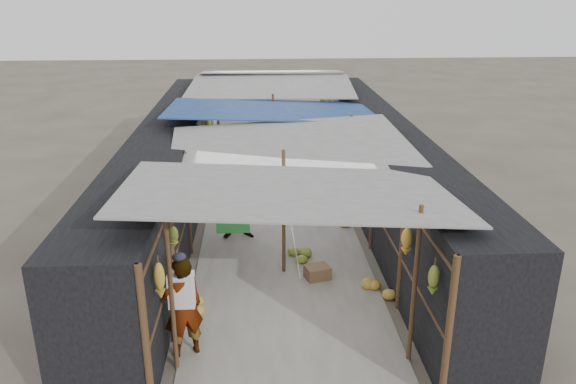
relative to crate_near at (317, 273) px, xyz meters
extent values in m
plane|color=#6B6356|center=(-0.65, -2.66, -0.14)|extent=(80.00, 80.00, 0.00)
cube|color=#9E998E|center=(-0.65, 3.84, -0.13)|extent=(3.60, 16.00, 0.02)
cube|color=black|center=(-3.35, 3.84, 1.01)|extent=(1.40, 15.00, 2.30)
cube|color=black|center=(2.05, 3.84, 1.01)|extent=(1.40, 15.00, 2.30)
cube|color=#845F43|center=(0.00, 0.00, 0.00)|extent=(0.55, 0.49, 0.28)
cube|color=#845F43|center=(0.09, 3.76, 0.01)|extent=(0.62, 0.57, 0.30)
cube|color=#845F43|center=(-1.08, 5.95, -0.01)|extent=(0.44, 0.38, 0.25)
cylinder|color=black|center=(1.05, 6.13, -0.04)|extent=(0.67, 0.67, 0.20)
imported|color=white|center=(-2.35, -2.32, 0.71)|extent=(0.73, 0.62, 1.71)
imported|color=#1D4893|center=(-1.52, 2.08, 0.79)|extent=(0.92, 0.73, 1.86)
imported|color=#534F48|center=(0.31, 5.37, 0.31)|extent=(0.37, 0.60, 0.89)
cylinder|color=brown|center=(-2.45, -2.66, 1.16)|extent=(0.07, 0.07, 2.60)
cylinder|color=brown|center=(1.15, -2.66, 1.16)|extent=(0.07, 0.07, 2.60)
cylinder|color=brown|center=(-0.65, 0.34, 1.16)|extent=(0.07, 0.07, 2.60)
cylinder|color=brown|center=(-2.45, 3.34, 1.16)|extent=(0.07, 0.07, 2.60)
cylinder|color=brown|center=(1.15, 3.34, 1.16)|extent=(0.07, 0.07, 2.60)
cylinder|color=brown|center=(-0.65, 6.34, 1.16)|extent=(0.07, 0.07, 2.60)
cylinder|color=brown|center=(-2.45, 9.34, 1.16)|extent=(0.07, 0.07, 2.60)
cylinder|color=brown|center=(1.15, 9.34, 1.16)|extent=(0.07, 0.07, 2.60)
cube|color=gray|center=(-0.65, -1.66, 2.36)|extent=(5.21, 3.19, 0.52)
cube|color=gray|center=(-0.45, 1.54, 2.21)|extent=(5.23, 3.73, 0.50)
cube|color=#1F4391|center=(-0.75, 4.84, 2.31)|extent=(5.40, 3.60, 0.41)
cube|color=gray|center=(-0.65, 8.14, 2.41)|extent=(5.37, 3.66, 0.27)
cube|color=gray|center=(-0.55, 10.54, 2.51)|extent=(5.00, 1.99, 0.24)
cylinder|color=brown|center=(-2.65, 3.84, 1.91)|extent=(0.06, 15.00, 0.06)
cylinder|color=brown|center=(1.35, 3.84, 1.91)|extent=(0.06, 15.00, 0.06)
cylinder|color=gray|center=(-0.65, 3.84, 1.91)|extent=(0.02, 15.00, 0.02)
cube|color=#1B20B4|center=(-0.35, 1.53, 1.59)|extent=(0.55, 0.03, 0.65)
cube|color=silver|center=(-0.26, 7.17, 1.64)|extent=(0.60, 0.03, 0.55)
cube|color=navy|center=(-1.00, 8.49, 1.61)|extent=(0.65, 0.03, 0.60)
cube|color=#22682C|center=(-1.61, -0.67, 1.56)|extent=(0.60, 0.03, 0.70)
cube|color=#AA1A32|center=(0.26, 2.16, 1.61)|extent=(0.50, 0.03, 0.60)
cube|color=#1B2AB2|center=(-0.87, 4.27, 1.61)|extent=(0.70, 0.03, 0.60)
ellipsoid|color=gold|center=(-2.53, -3.02, 1.57)|extent=(0.15, 0.13, 0.57)
ellipsoid|color=olive|center=(-2.53, -1.60, 1.58)|extent=(0.17, 0.15, 0.37)
ellipsoid|color=olive|center=(-2.53, 0.32, 1.66)|extent=(0.17, 0.14, 0.38)
ellipsoid|color=olive|center=(-2.53, 1.76, 1.65)|extent=(0.17, 0.15, 0.36)
ellipsoid|color=olive|center=(-2.53, 3.35, 1.53)|extent=(0.20, 0.17, 0.49)
ellipsoid|color=olive|center=(-2.53, 4.44, 1.53)|extent=(0.17, 0.15, 0.49)
ellipsoid|color=olive|center=(-2.53, 6.17, 1.55)|extent=(0.15, 0.13, 0.49)
ellipsoid|color=olive|center=(-2.53, 7.24, 1.57)|extent=(0.16, 0.14, 0.39)
ellipsoid|color=olive|center=(-2.53, 8.97, 1.61)|extent=(0.14, 0.12, 0.58)
ellipsoid|color=olive|center=(-2.53, 10.56, 1.52)|extent=(0.18, 0.16, 0.36)
ellipsoid|color=olive|center=(1.23, -3.22, 1.57)|extent=(0.16, 0.13, 0.47)
ellipsoid|color=gold|center=(1.23, -1.80, 1.49)|extent=(0.18, 0.15, 0.50)
ellipsoid|color=gold|center=(1.23, -0.23, 1.65)|extent=(0.17, 0.14, 0.43)
ellipsoid|color=gold|center=(1.23, 1.63, 1.59)|extent=(0.14, 0.12, 0.42)
ellipsoid|color=gold|center=(1.23, 3.00, 1.55)|extent=(0.18, 0.15, 0.37)
ellipsoid|color=olive|center=(1.23, 4.29, 1.70)|extent=(0.20, 0.17, 0.40)
ellipsoid|color=olive|center=(1.23, 5.87, 1.44)|extent=(0.17, 0.14, 0.55)
ellipsoid|color=olive|center=(1.23, 7.26, 1.33)|extent=(0.16, 0.13, 0.59)
ellipsoid|color=olive|center=(1.23, 9.38, 1.44)|extent=(0.15, 0.13, 0.43)
ellipsoid|color=olive|center=(1.23, 10.40, 1.55)|extent=(0.19, 0.16, 0.49)
ellipsoid|color=gold|center=(1.05, -0.69, 0.02)|extent=(0.64, 0.55, 0.32)
ellipsoid|color=olive|center=(-0.26, 0.82, -0.01)|extent=(0.53, 0.45, 0.27)
ellipsoid|color=gold|center=(-1.31, 3.90, 0.03)|extent=(0.68, 0.58, 0.34)
ellipsoid|color=gold|center=(0.87, 2.78, 0.03)|extent=(0.69, 0.59, 0.35)
ellipsoid|color=olive|center=(-2.02, 5.29, 0.01)|extent=(0.59, 0.50, 0.29)
ellipsoid|color=olive|center=(0.72, 5.76, 0.02)|extent=(0.63, 0.54, 0.32)
ellipsoid|color=gold|center=(-2.35, -1.11, -0.02)|extent=(0.48, 0.41, 0.24)
camera|label=1|loc=(-1.18, -9.92, 5.35)|focal=35.00mm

